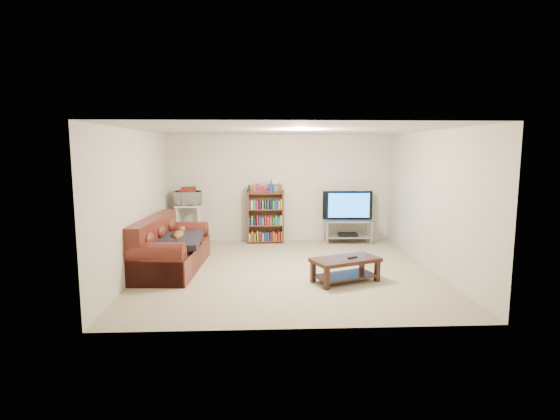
{
  "coord_description": "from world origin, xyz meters",
  "views": [
    {
      "loc": [
        -0.46,
        -7.35,
        2.09
      ],
      "look_at": [
        -0.1,
        0.4,
        1.0
      ],
      "focal_mm": 28.0,
      "sensor_mm": 36.0,
      "label": 1
    }
  ],
  "objects": [
    {
      "name": "game_boxes",
      "position": [
        -2.01,
        2.13,
        1.21
      ],
      "size": [
        0.33,
        0.29,
        0.05
      ],
      "primitive_type": "cube",
      "rotation": [
        0.0,
        0.0,
        0.02
      ],
      "color": "maroon",
      "rests_on": "microwave"
    },
    {
      "name": "shelf_clutter",
      "position": [
        -0.24,
        2.27,
        1.28
      ],
      "size": [
        0.6,
        0.19,
        0.28
      ],
      "rotation": [
        0.0,
        0.0,
        0.02
      ],
      "color": "silver",
      "rests_on": "bookshelf"
    },
    {
      "name": "floor",
      "position": [
        0.0,
        0.0,
        0.0
      ],
      "size": [
        5.0,
        5.0,
        0.0
      ],
      "primitive_type": "plane",
      "color": "#B8AD89",
      "rests_on": "ground"
    },
    {
      "name": "blanket",
      "position": [
        -1.89,
        -0.0,
        0.54
      ],
      "size": [
        0.84,
        1.08,
        0.19
      ],
      "primitive_type": "cube",
      "rotation": [
        0.05,
        -0.04,
        0.01
      ],
      "color": "black",
      "rests_on": "sofa"
    },
    {
      "name": "television",
      "position": [
        1.5,
        2.16,
        0.84
      ],
      "size": [
        1.12,
        0.19,
        0.64
      ],
      "primitive_type": "imported",
      "rotation": [
        0.0,
        0.0,
        3.11
      ],
      "color": "black",
      "rests_on": "tv_stand"
    },
    {
      "name": "wall_front",
      "position": [
        0.0,
        -2.5,
        1.2
      ],
      "size": [
        5.0,
        0.0,
        5.0
      ],
      "primitive_type": "plane",
      "rotation": [
        -1.57,
        0.0,
        0.0
      ],
      "color": "silver",
      "rests_on": "ground"
    },
    {
      "name": "wall_right",
      "position": [
        2.5,
        0.0,
        1.2
      ],
      "size": [
        0.0,
        5.0,
        5.0
      ],
      "primitive_type": "plane",
      "rotation": [
        1.57,
        0.0,
        -1.57
      ],
      "color": "silver",
      "rests_on": "ground"
    },
    {
      "name": "ceiling",
      "position": [
        0.0,
        0.0,
        2.4
      ],
      "size": [
        5.0,
        5.0,
        0.0
      ],
      "primitive_type": "plane",
      "rotation": [
        3.14,
        0.0,
        0.0
      ],
      "color": "white",
      "rests_on": "ground"
    },
    {
      "name": "coffee_table",
      "position": [
        0.88,
        -0.71,
        0.27
      ],
      "size": [
        1.18,
        0.9,
        0.38
      ],
      "rotation": [
        0.0,
        0.0,
        0.4
      ],
      "color": "#331B11",
      "rests_on": "floor"
    },
    {
      "name": "sofa",
      "position": [
        -2.07,
        0.16,
        0.32
      ],
      "size": [
        1.06,
        2.19,
        0.91
      ],
      "rotation": [
        0.0,
        0.0,
        -0.07
      ],
      "color": "#551E16",
      "rests_on": "floor"
    },
    {
      "name": "dvd_player",
      "position": [
        1.5,
        2.16,
        0.19
      ],
      "size": [
        0.42,
        0.3,
        0.06
      ],
      "primitive_type": "cube",
      "rotation": [
        0.0,
        0.0,
        -0.03
      ],
      "color": "black",
      "rests_on": "tv_stand"
    },
    {
      "name": "tv_stand",
      "position": [
        1.5,
        2.16,
        0.35
      ],
      "size": [
        1.05,
        0.5,
        0.52
      ],
      "rotation": [
        0.0,
        0.0,
        -0.03
      ],
      "color": "#999EA3",
      "rests_on": "floor"
    },
    {
      "name": "wall_back",
      "position": [
        0.0,
        2.5,
        1.2
      ],
      "size": [
        5.0,
        0.0,
        5.0
      ],
      "primitive_type": "plane",
      "rotation": [
        1.57,
        0.0,
        0.0
      ],
      "color": "silver",
      "rests_on": "ground"
    },
    {
      "name": "bookshelf",
      "position": [
        -0.34,
        2.26,
        0.61
      ],
      "size": [
        0.82,
        0.27,
        1.17
      ],
      "rotation": [
        0.0,
        0.0,
        0.02
      ],
      "color": "#4E2C1B",
      "rests_on": "floor"
    },
    {
      "name": "microwave",
      "position": [
        -2.01,
        2.13,
        1.03
      ],
      "size": [
        0.55,
        0.38,
        0.3
      ],
      "primitive_type": "imported",
      "rotation": [
        0.0,
        0.0,
        0.02
      ],
      "color": "silver",
      "rests_on": "microwave_stand"
    },
    {
      "name": "wall_left",
      "position": [
        -2.5,
        0.0,
        1.2
      ],
      "size": [
        0.0,
        5.0,
        5.0
      ],
      "primitive_type": "plane",
      "rotation": [
        1.57,
        0.0,
        1.57
      ],
      "color": "silver",
      "rests_on": "ground"
    },
    {
      "name": "cat",
      "position": [
        -1.88,
        0.19,
        0.6
      ],
      "size": [
        0.27,
        0.59,
        0.17
      ],
      "primitive_type": null,
      "rotation": [
        0.0,
        0.0,
        -0.07
      ],
      "color": "brown",
      "rests_on": "sofa"
    },
    {
      "name": "remote",
      "position": [
        0.99,
        -0.72,
        0.4
      ],
      "size": [
        0.17,
        0.13,
        0.02
      ],
      "primitive_type": "cube",
      "rotation": [
        0.0,
        0.0,
        0.55
      ],
      "color": "black",
      "rests_on": "coffee_table"
    },
    {
      "name": "microwave_stand",
      "position": [
        -2.01,
        2.13,
        0.56
      ],
      "size": [
        0.56,
        0.41,
        0.88
      ],
      "rotation": [
        0.0,
        0.0,
        0.02
      ],
      "color": "silver",
      "rests_on": "floor"
    }
  ]
}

